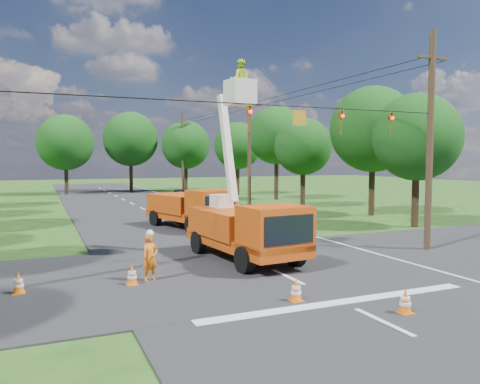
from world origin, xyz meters
name	(u,v)px	position (x,y,z in m)	size (l,w,h in m)	color
ground	(157,216)	(0.00, 20.00, 0.00)	(140.00, 140.00, 0.00)	#1F4414
road_main	(157,216)	(0.00, 20.00, 0.00)	(12.00, 100.00, 0.06)	black
road_cross	(263,266)	(0.00, 2.00, 0.00)	(56.00, 10.00, 0.07)	black
stop_bar	(341,304)	(0.00, -3.20, 0.00)	(9.00, 0.45, 0.02)	silver
edge_line	(226,212)	(5.60, 20.00, 0.00)	(0.12, 90.00, 0.02)	silver
bucket_truck	(246,219)	(-0.19, 3.22, 1.75)	(3.15, 6.80, 8.33)	#C1360D
second_truck	(191,208)	(0.44, 12.83, 1.27)	(4.12, 6.94, 2.45)	#C1360D
ground_worker	(150,258)	(-4.57, 1.47, 0.82)	(0.60, 0.39, 1.65)	orange
distant_car	(181,196)	(4.62, 29.57, 0.68)	(1.60, 3.97, 1.35)	black
traffic_cone_0	(296,290)	(-1.14, -2.54, 0.36)	(0.38, 0.38, 0.71)	orange
traffic_cone_1	(405,301)	(1.03, -4.66, 0.36)	(0.38, 0.38, 0.71)	orange
traffic_cone_2	(244,231)	(2.12, 8.59, 0.36)	(0.38, 0.38, 0.71)	orange
traffic_cone_3	(241,224)	(2.94, 10.93, 0.36)	(0.38, 0.38, 0.71)	orange
traffic_cone_4	(132,275)	(-5.25, 1.19, 0.36)	(0.38, 0.38, 0.71)	orange
traffic_cone_5	(18,283)	(-8.68, 1.55, 0.36)	(0.38, 0.38, 0.71)	orange
traffic_cone_7	(213,214)	(3.13, 16.31, 0.36)	(0.38, 0.38, 0.71)	orange
pole_right_near	(430,140)	(8.50, 2.00, 5.11)	(1.80, 0.30, 10.00)	#4C3823
pole_right_mid	(249,149)	(8.50, 22.00, 5.11)	(1.80, 0.30, 10.00)	#4C3823
pole_right_far	(183,152)	(8.50, 42.00, 5.11)	(1.80, 0.30, 10.00)	#4C3823
signal_span	(313,118)	(2.23, 1.99, 5.88)	(18.00, 0.29, 1.07)	black
tree_right_a	(417,137)	(13.50, 8.00, 5.56)	(5.40, 5.40, 8.28)	#382616
tree_right_b	(373,129)	(15.00, 14.00, 6.43)	(6.40, 6.40, 9.65)	#382616
tree_right_c	(303,147)	(13.20, 21.00, 5.31)	(5.00, 5.00, 7.83)	#382616
tree_right_d	(277,135)	(14.80, 29.00, 6.68)	(6.00, 6.00, 9.70)	#382616
tree_right_e	(238,146)	(13.80, 37.00, 5.81)	(5.60, 5.60, 8.63)	#382616
tree_far_a	(65,143)	(-5.00, 45.00, 6.19)	(6.60, 6.60, 9.50)	#382616
tree_far_b	(130,139)	(3.00, 47.00, 6.81)	(7.00, 7.00, 10.32)	#382616
tree_far_c	(186,145)	(9.50, 44.00, 6.06)	(6.20, 6.20, 9.18)	#382616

